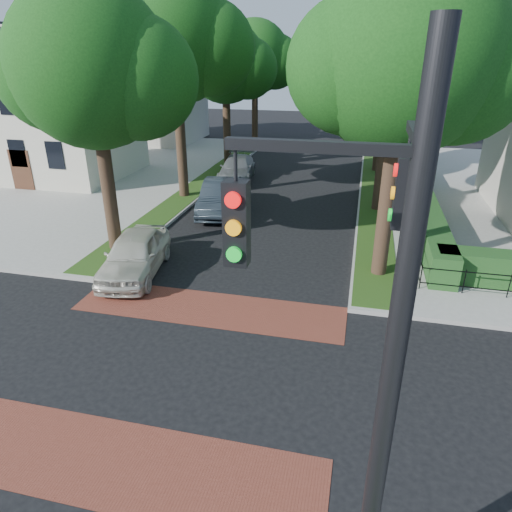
# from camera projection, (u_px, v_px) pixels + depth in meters

# --- Properties ---
(ground) EXTENTS (120.00, 120.00, 0.00)m
(ground) POSITION_uv_depth(u_px,v_px,m) (172.00, 368.00, 12.38)
(ground) COLOR black
(ground) RESTS_ON ground
(sidewalk_nw) EXTENTS (30.00, 30.00, 0.15)m
(sidewalk_nw) POSITION_uv_depth(u_px,v_px,m) (25.00, 169.00, 33.30)
(sidewalk_nw) COLOR gray
(sidewalk_nw) RESTS_ON ground
(crosswalk_far) EXTENTS (9.00, 2.20, 0.01)m
(crosswalk_far) POSITION_uv_depth(u_px,v_px,m) (210.00, 309.00, 15.22)
(crosswalk_far) COLOR brown
(crosswalk_far) RESTS_ON ground
(crosswalk_near) EXTENTS (9.00, 2.20, 0.01)m
(crosswalk_near) POSITION_uv_depth(u_px,v_px,m) (112.00, 461.00, 9.53)
(crosswalk_near) COLOR brown
(crosswalk_near) RESTS_ON ground
(grass_strip_ne) EXTENTS (1.60, 29.80, 0.02)m
(grass_strip_ne) POSITION_uv_depth(u_px,v_px,m) (375.00, 188.00, 28.16)
(grass_strip_ne) COLOR #234012
(grass_strip_ne) RESTS_ON sidewalk_ne
(grass_strip_nw) EXTENTS (1.60, 29.80, 0.02)m
(grass_strip_nw) POSITION_uv_depth(u_px,v_px,m) (208.00, 178.00, 30.41)
(grass_strip_nw) COLOR #234012
(grass_strip_nw) RESTS_ON sidewalk_nw
(tree_right_near) EXTENTS (7.75, 6.67, 10.66)m
(tree_right_near) POSITION_uv_depth(u_px,v_px,m) (407.00, 59.00, 14.53)
(tree_right_near) COLOR black
(tree_right_near) RESTS_ON sidewalk_ne
(tree_right_mid) EXTENTS (8.25, 7.09, 11.22)m
(tree_right_mid) POSITION_uv_depth(u_px,v_px,m) (397.00, 49.00, 21.50)
(tree_right_mid) COLOR black
(tree_right_mid) RESTS_ON sidewalk_ne
(tree_right_far) EXTENTS (7.25, 6.23, 9.74)m
(tree_right_far) POSITION_uv_depth(u_px,v_px,m) (388.00, 68.00, 29.92)
(tree_right_far) COLOR black
(tree_right_far) RESTS_ON sidewalk_ne
(tree_right_back) EXTENTS (7.50, 6.45, 10.20)m
(tree_right_back) POSITION_uv_depth(u_px,v_px,m) (386.00, 60.00, 37.78)
(tree_right_back) COLOR black
(tree_right_back) RESTS_ON sidewalk_ne
(tree_left_near) EXTENTS (7.50, 6.45, 10.20)m
(tree_left_near) POSITION_uv_depth(u_px,v_px,m) (98.00, 69.00, 16.96)
(tree_left_near) COLOR black
(tree_left_near) RESTS_ON sidewalk_nw
(tree_left_mid) EXTENTS (8.00, 6.88, 11.48)m
(tree_left_mid) POSITION_uv_depth(u_px,v_px,m) (178.00, 42.00, 23.64)
(tree_left_mid) COLOR black
(tree_left_mid) RESTS_ON sidewalk_nw
(tree_left_far) EXTENTS (7.00, 6.02, 9.86)m
(tree_left_far) POSITION_uv_depth(u_px,v_px,m) (227.00, 64.00, 32.12)
(tree_left_far) COLOR black
(tree_left_far) RESTS_ON sidewalk_nw
(tree_left_back) EXTENTS (7.75, 6.66, 10.44)m
(tree_left_back) POSITION_uv_depth(u_px,v_px,m) (257.00, 58.00, 40.02)
(tree_left_back) COLOR black
(tree_left_back) RESTS_ON sidewalk_nw
(hedge_main_road) EXTENTS (1.00, 18.00, 1.20)m
(hedge_main_road) POSITION_uv_depth(u_px,v_px,m) (421.00, 201.00, 23.80)
(hedge_main_road) COLOR #19491E
(hedge_main_road) RESTS_ON sidewalk_ne
(fence_main_road) EXTENTS (0.06, 18.00, 0.90)m
(fence_main_road) POSITION_uv_depth(u_px,v_px,m) (405.00, 202.00, 24.03)
(fence_main_road) COLOR black
(fence_main_road) RESTS_ON sidewalk_ne
(house_left_near) EXTENTS (10.00, 9.00, 10.14)m
(house_left_near) POSITION_uv_depth(u_px,v_px,m) (52.00, 100.00, 29.54)
(house_left_near) COLOR beige
(house_left_near) RESTS_ON sidewalk_nw
(house_left_far) EXTENTS (10.00, 9.00, 10.14)m
(house_left_far) POSITION_uv_depth(u_px,v_px,m) (147.00, 86.00, 41.99)
(house_left_far) COLOR #B7B1A4
(house_left_far) RESTS_ON sidewalk_nw
(traffic_signal) EXTENTS (2.17, 2.00, 8.00)m
(traffic_signal) POSITION_uv_depth(u_px,v_px,m) (377.00, 334.00, 5.51)
(traffic_signal) COLOR black
(traffic_signal) RESTS_ON sidewalk_se
(parked_car_front) EXTENTS (2.71, 5.03, 1.62)m
(parked_car_front) POSITION_uv_depth(u_px,v_px,m) (135.00, 254.00, 17.35)
(parked_car_front) COLOR beige
(parked_car_front) RESTS_ON ground
(parked_car_middle) EXTENTS (2.50, 5.37, 1.70)m
(parked_car_middle) POSITION_uv_depth(u_px,v_px,m) (221.00, 197.00, 24.11)
(parked_car_middle) COLOR #1E272E
(parked_car_middle) RESTS_ON ground
(parked_car_rear) EXTENTS (2.77, 5.43, 1.51)m
(parked_car_rear) POSITION_uv_depth(u_px,v_px,m) (237.00, 168.00, 30.42)
(parked_car_rear) COLOR slate
(parked_car_rear) RESTS_ON ground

